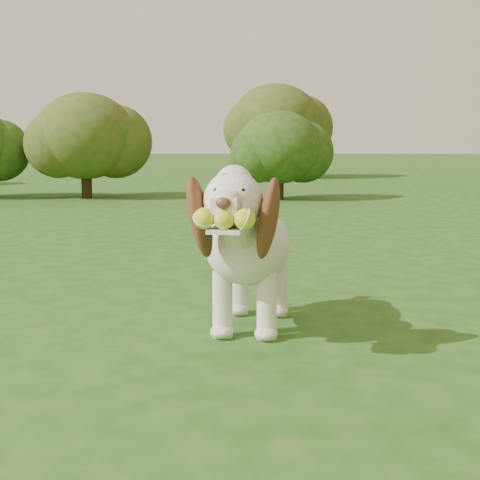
{
  "coord_description": "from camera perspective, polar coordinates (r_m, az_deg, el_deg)",
  "views": [
    {
      "loc": [
        0.63,
        -3.86,
        0.94
      ],
      "look_at": [
        0.53,
        -0.59,
        0.49
      ],
      "focal_mm": 55.0,
      "sensor_mm": 36.0,
      "label": 1
    }
  ],
  "objects": [
    {
      "name": "ground",
      "position": [
        4.02,
        -7.26,
        -5.68
      ],
      "size": [
        80.0,
        80.0,
        0.0
      ],
      "primitive_type": "plane",
      "color": "#1A4915",
      "rests_on": "ground"
    },
    {
      "name": "shrub_b",
      "position": [
        11.82,
        -11.91,
        7.89
      ],
      "size": [
        1.58,
        1.58,
        1.64
      ],
      "color": "#382314",
      "rests_on": "ground"
    },
    {
      "name": "shrub_i",
      "position": [
        17.45,
        2.79,
        9.09
      ],
      "size": [
        2.12,
        2.12,
        2.2
      ],
      "color": "#382314",
      "rests_on": "ground"
    },
    {
      "name": "dog",
      "position": [
        3.56,
        0.7,
        -0.17
      ],
      "size": [
        0.53,
        1.27,
        0.83
      ],
      "rotation": [
        0.0,
        0.0,
        -0.14
      ],
      "color": "silver",
      "rests_on": "ground"
    },
    {
      "name": "shrub_c",
      "position": [
        11.3,
        3.09,
        7.18
      ],
      "size": [
        1.3,
        1.3,
        1.35
      ],
      "color": "#382314",
      "rests_on": "ground"
    }
  ]
}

